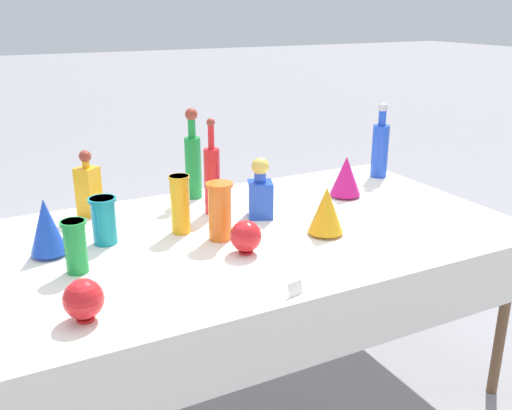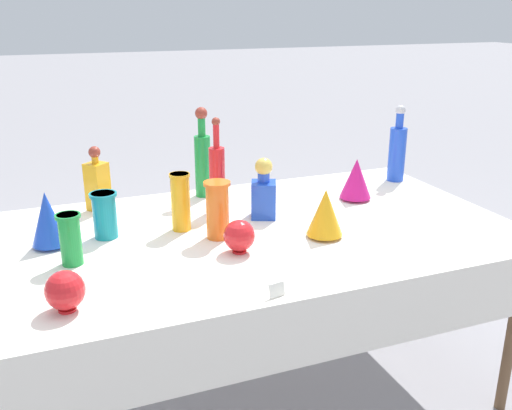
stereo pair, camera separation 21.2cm
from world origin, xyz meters
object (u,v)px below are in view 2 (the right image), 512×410
object	(u,v)px
tall_bottle_1	(217,176)
square_decanter_1	(264,192)
fluted_vase_1	(47,219)
slender_vase_0	(181,200)
slender_vase_1	(70,237)
tall_bottle_2	(397,150)
slender_vase_2	(218,208)
fluted_vase_2	(325,212)
tall_bottle_0	(203,159)
fluted_vase_0	(356,179)
square_decanter_0	(97,183)
round_bowl_0	(65,290)
round_bowl_1	(239,236)
slender_vase_3	(105,214)

from	to	relation	value
tall_bottle_1	square_decanter_1	bearing A→B (deg)	-40.69
square_decanter_1	fluted_vase_1	size ratio (longest dim) A/B	1.21
slender_vase_0	slender_vase_1	world-z (taller)	slender_vase_0
slender_vase_0	tall_bottle_2	bearing A→B (deg)	12.68
slender_vase_2	fluted_vase_2	distance (m)	0.41
tall_bottle_0	fluted_vase_0	world-z (taller)	tall_bottle_0
tall_bottle_1	slender_vase_1	xyz separation A→B (m)	(-0.62, -0.32, -0.06)
tall_bottle_1	square_decanter_0	world-z (taller)	tall_bottle_1
tall_bottle_1	fluted_vase_0	xyz separation A→B (m)	(0.63, -0.08, -0.06)
round_bowl_0	round_bowl_1	size ratio (longest dim) A/B	1.02
square_decanter_0	square_decanter_1	world-z (taller)	square_decanter_0
tall_bottle_0	square_decanter_0	xyz separation A→B (m)	(-0.47, -0.02, -0.05)
tall_bottle_0	square_decanter_1	distance (m)	0.40
slender_vase_3	round_bowl_0	xyz separation A→B (m)	(-0.18, -0.53, -0.03)
round_bowl_1	tall_bottle_2	bearing A→B (deg)	28.18
square_decanter_1	round_bowl_1	size ratio (longest dim) A/B	2.09
square_decanter_1	fluted_vase_0	size ratio (longest dim) A/B	1.34
slender_vase_2	round_bowl_1	xyz separation A→B (m)	(0.03, -0.16, -0.05)
tall_bottle_0	slender_vase_0	xyz separation A→B (m)	(-0.20, -0.38, -0.05)
fluted_vase_1	tall_bottle_0	bearing A→B (deg)	28.26
tall_bottle_2	slender_vase_3	xyz separation A→B (m)	(-1.46, -0.24, -0.06)
fluted_vase_1	round_bowl_0	xyz separation A→B (m)	(0.02, -0.51, -0.04)
fluted_vase_1	round_bowl_0	size ratio (longest dim) A/B	1.70
slender_vase_0	fluted_vase_0	world-z (taller)	slender_vase_0
tall_bottle_0	tall_bottle_2	bearing A→B (deg)	-6.75
slender_vase_2	fluted_vase_0	distance (m)	0.75
square_decanter_0	slender_vase_2	distance (m)	0.62
round_bowl_0	round_bowl_1	world-z (taller)	round_bowl_0
square_decanter_0	round_bowl_1	xyz separation A→B (m)	(0.41, -0.65, -0.06)
tall_bottle_0	tall_bottle_2	world-z (taller)	tall_bottle_0
tall_bottle_2	slender_vase_0	world-z (taller)	tall_bottle_2
slender_vase_0	square_decanter_1	bearing A→B (deg)	2.17
round_bowl_0	round_bowl_1	distance (m)	0.64
slender_vase_2	slender_vase_3	size ratio (longest dim) A/B	1.25
tall_bottle_0	square_decanter_0	size ratio (longest dim) A/B	1.47
square_decanter_1	fluted_vase_1	distance (m)	0.84
tall_bottle_0	slender_vase_3	world-z (taller)	tall_bottle_0
square_decanter_0	slender_vase_1	bearing A→B (deg)	-106.11
tall_bottle_2	slender_vase_2	xyz separation A→B (m)	(-1.07, -0.39, -0.04)
fluted_vase_0	round_bowl_1	size ratio (longest dim) A/B	1.56
square_decanter_1	slender_vase_0	size ratio (longest dim) A/B	1.11
tall_bottle_2	fluted_vase_0	distance (m)	0.40
tall_bottle_1	slender_vase_2	world-z (taller)	tall_bottle_1
fluted_vase_1	square_decanter_0	bearing A→B (deg)	58.17
slender_vase_0	fluted_vase_1	bearing A→B (deg)	179.10
square_decanter_1	slender_vase_3	xyz separation A→B (m)	(-0.64, 0.01, -0.01)
fluted_vase_2	tall_bottle_1	bearing A→B (deg)	124.54
slender_vase_1	fluted_vase_2	size ratio (longest dim) A/B	0.95
tall_bottle_2	slender_vase_0	size ratio (longest dim) A/B	1.66
round_bowl_1	round_bowl_0	bearing A→B (deg)	-161.07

